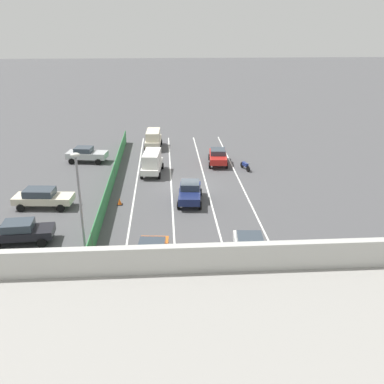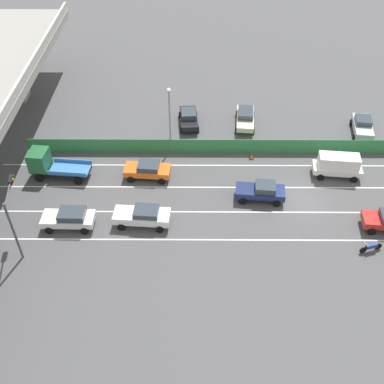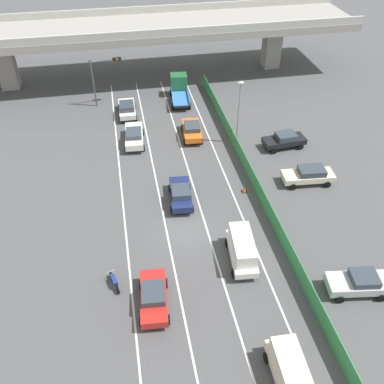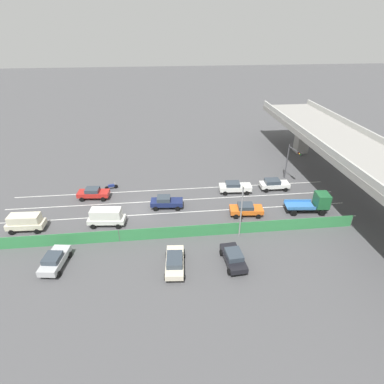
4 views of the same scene
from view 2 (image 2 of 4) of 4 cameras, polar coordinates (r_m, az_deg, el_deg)
The scene contains 19 objects.
ground_plane at distance 42.16m, azimuth 13.15°, elevation -0.91°, with size 300.00×300.00×0.00m, color #4C4C4F.
lane_line_left_edge at distance 37.90m, azimuth 7.04°, elevation -5.86°, with size 0.14×45.89×0.01m, color silver.
lane_line_mid_left at distance 40.16m, azimuth 6.64°, elevation -2.46°, with size 0.14×45.89×0.01m, color silver.
lane_line_mid_right at distance 42.54m, azimuth 6.28°, elevation 0.57°, with size 0.14×45.89×0.01m, color silver.
lane_line_right_edge at distance 45.03m, azimuth 5.97°, elevation 3.27°, with size 0.14×45.89×0.01m, color silver.
green_fence at distance 46.24m, azimuth 5.84°, elevation 5.63°, with size 0.10×41.99×1.55m.
car_sedan_navy at distance 41.02m, azimuth 8.52°, elevation 0.13°, with size 2.28×4.41×1.64m.
car_taxi_orange at distance 43.09m, azimuth -5.47°, elevation 2.77°, with size 2.34×4.36×1.56m.
car_sedan_white at distance 38.51m, azimuth -6.07°, elevation -2.88°, with size 2.28×4.77×1.62m.
car_van_white at distance 44.92m, azimuth 17.50°, elevation 3.23°, with size 2.28×4.59×2.23m.
car_hatchback_white at distance 39.42m, azimuth -14.84°, elevation -3.08°, with size 2.10×4.31×1.62m.
flatbed_truck_blue at distance 44.79m, azimuth -17.18°, elevation 3.34°, with size 2.68×5.57×2.67m.
motorcycle at distance 39.10m, azimuth 21.14°, elevation -6.31°, with size 0.78×1.90×0.93m.
parked_wagon_silver at distance 51.94m, azimuth 20.22°, elevation 7.68°, with size 4.43×2.50×1.64m.
parked_sedan_cream at distance 50.48m, azimuth 6.56°, elevation 9.13°, with size 4.82×2.31×1.61m.
parked_sedan_dark at distance 50.17m, azimuth -0.41°, elevation 9.15°, with size 4.43×2.24×1.57m.
traffic_light at distance 36.84m, azimuth -21.22°, elevation -1.98°, with size 3.57×0.77×5.66m.
street_lamp at distance 44.61m, azimuth -2.77°, elevation 9.59°, with size 0.60×0.36×6.82m.
traffic_cone at distance 45.85m, azimuth 7.32°, elevation 4.36°, with size 0.47×0.47×0.59m.
Camera 2 is at (-30.38, 9.43, 27.67)m, focal length 43.42 mm.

